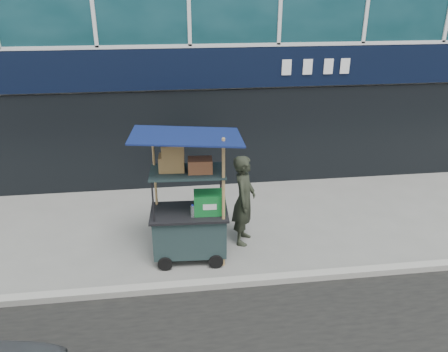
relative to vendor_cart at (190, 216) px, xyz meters
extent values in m
plane|color=slate|center=(0.26, -0.74, -0.86)|extent=(80.00, 80.00, 0.00)
cube|color=gray|center=(0.26, -0.94, -0.80)|extent=(80.00, 0.18, 0.12)
cube|color=black|center=(0.26, 3.12, 2.04)|extent=(15.68, 0.06, 0.90)
cube|color=black|center=(0.26, 3.16, 0.34)|extent=(15.68, 0.04, 2.40)
cube|color=black|center=(-0.02, 0.01, -0.33)|extent=(1.32, 0.81, 0.75)
cylinder|color=black|center=(-0.49, -0.36, -0.73)|extent=(0.26, 0.07, 0.26)
cylinder|color=black|center=(0.41, -0.41, -0.73)|extent=(0.26, 0.07, 0.26)
cube|color=black|center=(-0.02, 0.01, 0.07)|extent=(1.41, 0.90, 0.04)
cylinder|color=black|center=(-0.62, -0.28, 0.45)|extent=(0.03, 0.03, 0.80)
cylinder|color=black|center=(0.55, -0.34, 0.45)|extent=(0.03, 0.03, 0.80)
cylinder|color=black|center=(-0.59, 0.36, 0.45)|extent=(0.03, 0.03, 0.80)
cylinder|color=black|center=(0.58, 0.30, 0.45)|extent=(0.03, 0.03, 0.80)
cube|color=black|center=(-0.02, 0.01, 0.85)|extent=(1.32, 0.81, 0.03)
cylinder|color=#A27949|center=(0.55, -0.34, 0.34)|extent=(0.06, 0.06, 2.40)
cylinder|color=#A27949|center=(-0.59, 0.36, 0.29)|extent=(0.04, 0.04, 2.29)
cube|color=#0D144D|center=(-0.02, 0.01, 1.49)|extent=(1.87, 1.37, 0.21)
cube|color=#106722|center=(0.34, -0.06, 0.28)|extent=(0.55, 0.40, 0.37)
cylinder|color=silver|center=(0.03, -0.21, 0.20)|extent=(0.07, 0.07, 0.21)
cylinder|color=#192EBF|center=(0.03, -0.21, 0.31)|extent=(0.04, 0.04, 0.02)
cube|color=brown|center=(-0.28, 0.07, 1.00)|extent=(0.44, 0.34, 0.27)
cube|color=brown|center=(0.19, -0.06, 0.98)|extent=(0.42, 0.32, 0.23)
cube|color=brown|center=(-0.25, 0.05, 1.24)|extent=(0.39, 0.30, 0.21)
imported|color=#252A1E|center=(1.04, 0.43, 0.03)|extent=(0.62, 0.76, 1.78)
camera|label=1|loc=(-0.29, -6.85, 3.72)|focal=35.00mm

